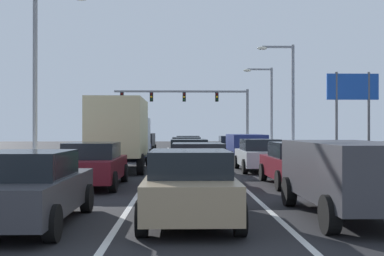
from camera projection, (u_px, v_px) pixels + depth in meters
The scene contains 25 objects.
ground_plane at pixel (189, 171), 22.79m from camera, with size 120.99×120.99×0.00m, color black.
lane_stripe_between_right_lane_and_center_lane at pixel (218, 164), 27.48m from camera, with size 0.14×51.19×0.01m, color silver.
lane_stripe_between_center_lane_and_left_lane at pixel (158, 164), 27.40m from camera, with size 0.14×51.19×0.01m, color silver.
snow_bank_right_shoulder at pixel (311, 156), 27.61m from camera, with size 1.82×51.19×0.90m, color white.
snow_bank_left_shoulder at pixel (63, 158), 27.27m from camera, with size 2.03×51.19×0.69m, color white.
suv_charcoal_right_lane_nearest at pixel (349, 172), 10.75m from camera, with size 2.16×4.90×1.67m.
sedan_maroon_right_lane_second at pixel (296, 164), 17.03m from camera, with size 2.00×4.50×1.51m.
sedan_silver_right_lane_third at pixel (259, 155), 22.98m from camera, with size 2.00×4.50×1.51m.
suv_navy_right_lane_fourth at pixel (246, 145), 29.43m from camera, with size 2.16×4.90×1.67m.
sedan_black_right_lane_fifth at pixel (231, 146), 35.82m from camera, with size 2.00×4.50×1.51m.
sedan_tan_center_lane_nearest at pixel (189, 185), 10.36m from camera, with size 2.00×4.50×1.51m.
sedan_red_center_lane_second at pixel (198, 166), 16.04m from camera, with size 2.00×4.50×1.51m.
sedan_green_center_lane_third at pixel (189, 155), 22.54m from camera, with size 2.00×4.50×1.51m.
sedan_gray_center_lane_fourth at pixel (186, 150), 29.16m from camera, with size 2.00×4.50×1.51m.
sedan_white_center_lane_fifth at pixel (188, 146), 35.76m from camera, with size 2.00×4.50×1.51m.
sedan_charcoal_left_lane_nearest at pixel (28, 188), 9.88m from camera, with size 2.00×4.50×1.51m.
sedan_maroon_left_lane_second at pixel (93, 164), 16.58m from camera, with size 2.00×4.50×1.51m.
box_truck_left_lane_third at pixel (121, 131), 23.37m from camera, with size 2.53×7.20×3.36m.
sedan_navy_left_lane_fourth at pixel (135, 148), 31.40m from camera, with size 2.00×4.50×1.51m.
suv_black_left_lane_fifth at pixel (141, 142), 38.58m from camera, with size 2.16×4.90×1.67m.
traffic_light_gantry at pixel (197, 102), 50.74m from camera, with size 14.00×0.47×6.20m.
street_lamp_right_near at pixel (288, 90), 34.61m from camera, with size 2.66×0.36×7.99m.
street_lamp_right_mid at pixel (267, 101), 43.92m from camera, with size 2.66×0.36×7.55m.
street_lamp_left_mid at pixel (42, 64), 23.43m from camera, with size 2.66×0.36×8.55m.
roadside_sign_right at pixel (353, 96), 29.94m from camera, with size 3.20×0.16×5.50m.
Camera 1 is at (-0.44, -4.18, 1.94)m, focal length 45.67 mm.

